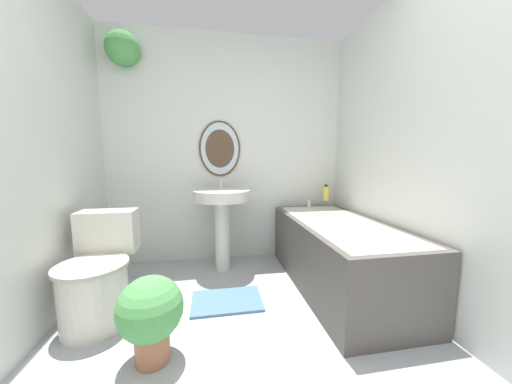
{
  "coord_description": "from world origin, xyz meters",
  "views": [
    {
      "loc": [
        -0.19,
        -0.49,
        1.11
      ],
      "look_at": [
        0.15,
        1.44,
        0.86
      ],
      "focal_mm": 18.0,
      "sensor_mm": 36.0,
      "label": 1
    }
  ],
  "objects_px": {
    "toilet": "(98,277)",
    "potted_plant": "(151,313)",
    "bathtub": "(337,253)",
    "pedestal_sink": "(222,209)",
    "shampoo_bottle": "(326,193)"
  },
  "relations": [
    {
      "from": "toilet",
      "to": "potted_plant",
      "type": "bearing_deg",
      "value": -46.3
    },
    {
      "from": "toilet",
      "to": "bathtub",
      "type": "bearing_deg",
      "value": 4.8
    },
    {
      "from": "pedestal_sink",
      "to": "potted_plant",
      "type": "height_order",
      "value": "pedestal_sink"
    },
    {
      "from": "bathtub",
      "to": "pedestal_sink",
      "type": "bearing_deg",
      "value": 151.8
    },
    {
      "from": "pedestal_sink",
      "to": "shampoo_bottle",
      "type": "bearing_deg",
      "value": 6.56
    },
    {
      "from": "toilet",
      "to": "shampoo_bottle",
      "type": "relative_size",
      "value": 4.09
    },
    {
      "from": "shampoo_bottle",
      "to": "potted_plant",
      "type": "height_order",
      "value": "shampoo_bottle"
    },
    {
      "from": "bathtub",
      "to": "toilet",
      "type": "bearing_deg",
      "value": -175.2
    },
    {
      "from": "bathtub",
      "to": "shampoo_bottle",
      "type": "relative_size",
      "value": 8.83
    },
    {
      "from": "bathtub",
      "to": "shampoo_bottle",
      "type": "distance_m",
      "value": 0.8
    },
    {
      "from": "shampoo_bottle",
      "to": "toilet",
      "type": "bearing_deg",
      "value": -158.31
    },
    {
      "from": "toilet",
      "to": "bathtub",
      "type": "xyz_separation_m",
      "value": [
        1.84,
        0.15,
        -0.01
      ]
    },
    {
      "from": "toilet",
      "to": "potted_plant",
      "type": "relative_size",
      "value": 1.5
    },
    {
      "from": "bathtub",
      "to": "potted_plant",
      "type": "bearing_deg",
      "value": -156.42
    },
    {
      "from": "toilet",
      "to": "potted_plant",
      "type": "distance_m",
      "value": 0.63
    }
  ]
}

